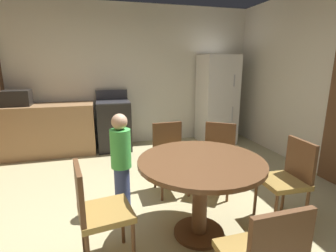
% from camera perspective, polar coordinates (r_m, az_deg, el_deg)
% --- Properties ---
extents(ground_plane, '(14.00, 14.00, 0.00)m').
position_cam_1_polar(ground_plane, '(2.78, -3.30, -21.30)').
color(ground_plane, tan).
extents(wall_back, '(5.58, 0.12, 2.70)m').
position_cam_1_polar(wall_back, '(5.20, -10.43, 10.89)').
color(wall_back, silver).
rests_on(wall_back, ground).
extents(kitchen_counter, '(1.93, 0.60, 0.90)m').
position_cam_1_polar(kitchen_counter, '(5.02, -27.11, -0.91)').
color(kitchen_counter, '#9E754C').
rests_on(kitchen_counter, ground).
extents(oven_range, '(0.60, 0.60, 1.10)m').
position_cam_1_polar(oven_range, '(4.91, -12.00, 0.24)').
color(oven_range, black).
rests_on(oven_range, ground).
extents(refrigerator, '(0.68, 0.68, 1.76)m').
position_cam_1_polar(refrigerator, '(5.31, 10.84, 5.83)').
color(refrigerator, white).
rests_on(refrigerator, ground).
extents(microwave, '(0.44, 0.32, 0.26)m').
position_cam_1_polar(microwave, '(4.99, -30.77, 5.37)').
color(microwave, black).
rests_on(microwave, kitchen_counter).
extents(dining_table, '(1.14, 1.14, 0.76)m').
position_cam_1_polar(dining_table, '(2.38, 7.29, -11.07)').
color(dining_table, brown).
rests_on(dining_table, ground).
extents(chair_east, '(0.42, 0.42, 0.87)m').
position_cam_1_polar(chair_east, '(2.86, 25.36, -10.13)').
color(chair_east, brown).
rests_on(chair_east, ground).
extents(chair_northeast, '(0.56, 0.56, 0.87)m').
position_cam_1_polar(chair_northeast, '(3.27, 11.09, -6.03)').
color(chair_northeast, brown).
rests_on(chair_northeast, ground).
extents(chair_north, '(0.41, 0.41, 0.87)m').
position_cam_1_polar(chair_north, '(3.22, 0.41, -6.03)').
color(chair_north, brown).
rests_on(chair_north, ground).
extents(chair_west, '(0.46, 0.46, 0.87)m').
position_cam_1_polar(chair_west, '(2.15, -15.68, -17.38)').
color(chair_west, brown).
rests_on(chair_west, ground).
extents(person_child, '(0.31, 0.31, 1.09)m').
position_cam_1_polar(person_child, '(2.83, -10.43, -7.50)').
color(person_child, '#3D4C84').
rests_on(person_child, ground).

